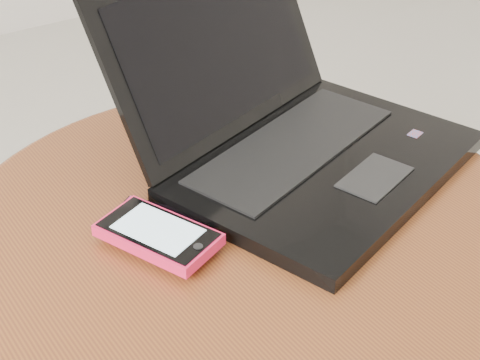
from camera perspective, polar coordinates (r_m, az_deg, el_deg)
table at (r=0.87m, az=0.56°, el=-9.50°), size 0.68×0.68×0.54m
laptop at (r=0.89m, az=4.21°, el=3.89°), size 0.44×0.43×0.22m
phone_black at (r=0.80m, az=-6.38°, el=-3.30°), size 0.10×0.12×0.01m
phone_pink at (r=0.76m, az=-6.39°, el=-4.22°), size 0.11×0.14×0.02m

